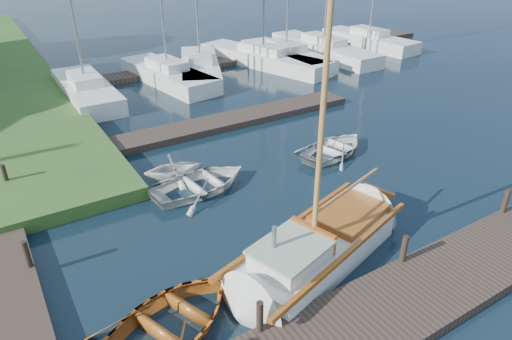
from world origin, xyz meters
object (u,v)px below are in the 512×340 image
mooring_post_4 (27,254)px  dinghy (169,320)px  marina_boat_5 (323,48)px  marina_boat_3 (263,57)px  mooring_post_2 (404,249)px  mooring_post_1 (260,316)px  tender_b (173,166)px  marina_boat_6 (369,39)px  tender_a (200,181)px  marina_boat_4 (286,54)px  marina_boat_0 (86,89)px  mooring_post_5 (5,175)px  sailboat (320,248)px  marina_boat_1 (168,73)px  marina_boat_2 (200,66)px  tender_c (334,146)px  mooring_post_3 (506,201)px

mooring_post_4 → dinghy: (2.36, -3.78, -0.30)m
marina_boat_5 → marina_boat_3: bearing=89.4°
mooring_post_2 → marina_boat_5: 23.14m
mooring_post_1 → tender_b: size_ratio=0.38×
marina_boat_6 → tender_a: bearing=116.8°
marina_boat_4 → marina_boat_0: bearing=90.9°
marina_boat_4 → marina_boat_6: bearing=-87.8°
dinghy → marina_boat_0: (2.40, 17.33, 0.17)m
mooring_post_5 → sailboat: bearing=-50.6°
marina_boat_1 → dinghy: bearing=149.2°
marina_boat_2 → marina_boat_3: marina_boat_3 is taller
sailboat → marina_boat_0: size_ratio=0.87×
sailboat → tender_c: size_ratio=2.92×
marina_boat_3 → marina_boat_5: bearing=-106.8°
tender_c → marina_boat_2: marina_boat_2 is taller
tender_a → mooring_post_5: bearing=53.7°
mooring_post_2 → marina_boat_4: size_ratio=0.07×
tender_b → mooring_post_1: bearing=-178.8°
dinghy → marina_boat_2: size_ratio=0.38×
mooring_post_4 → mooring_post_5: size_ratio=1.00×
mooring_post_5 → marina_boat_0: 9.78m
marina_boat_5 → tender_a: bearing=128.1°
dinghy → tender_b: tender_b is taller
mooring_post_4 → marina_boat_0: size_ratio=0.07×
mooring_post_2 → marina_boat_6: (17.67, 19.51, -0.14)m
mooring_post_2 → marina_boat_4: marina_boat_4 is taller
mooring_post_1 → tender_b: 7.97m
tender_c → marina_boat_0: marina_boat_0 is taller
mooring_post_5 → dinghy: 9.10m
marina_boat_0 → marina_boat_2: marina_boat_0 is taller
mooring_post_3 → mooring_post_5: 16.40m
mooring_post_5 → sailboat: sailboat is taller
mooring_post_3 → marina_boat_0: marina_boat_0 is taller
mooring_post_1 → marina_boat_3: bearing=57.2°
marina_boat_3 → marina_boat_4: (1.73, -0.17, 0.01)m
mooring_post_1 → tender_b: tender_b is taller
marina_boat_1 → mooring_post_1: bearing=155.0°
marina_boat_1 → sailboat: bearing=162.8°
marina_boat_3 → marina_boat_4: marina_boat_3 is taller
mooring_post_2 → mooring_post_5: (-8.50, 10.00, 0.00)m
dinghy → marina_boat_4: bearing=-62.3°
mooring_post_3 → marina_boat_0: bearing=114.0°
marina_boat_0 → tender_b: bearing=-176.9°
mooring_post_2 → marina_boat_1: marina_boat_1 is taller
dinghy → mooring_post_5: bearing=-5.8°
marina_boat_1 → marina_boat_2: marina_boat_1 is taller
marina_boat_1 → marina_boat_4: 8.55m
marina_boat_2 → marina_boat_6: 14.34m
mooring_post_3 → marina_boat_3: (3.36, 19.19, -0.14)m
mooring_post_1 → sailboat: (2.95, 1.55, -0.36)m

